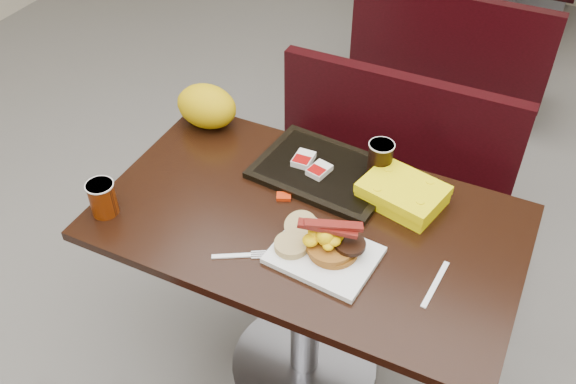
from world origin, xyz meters
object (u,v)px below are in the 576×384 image
at_px(platter, 324,255).
at_px(knife, 435,284).
at_px(hashbrown_sleeve_left, 304,159).
at_px(pancake_stack, 333,247).
at_px(tray, 325,171).
at_px(bench_near_n, 378,179).
at_px(coffee_cup_near, 103,199).
at_px(table_near, 306,301).
at_px(paper_bag, 207,106).
at_px(hashbrown_sleeve_right, 319,170).
at_px(clamshell, 403,193).
at_px(fork, 231,256).
at_px(coffee_cup_far, 380,158).
at_px(bench_far_s, 455,46).

bearing_deg(platter, knife, 12.37).
bearing_deg(hashbrown_sleeve_left, pancake_stack, -55.61).
relative_size(tray, hashbrown_sleeve_left, 5.43).
distance_m(bench_near_n, coffee_cup_near, 1.16).
xyz_separation_m(table_near, pancake_stack, (0.12, -0.10, 0.41)).
bearing_deg(paper_bag, knife, -21.71).
xyz_separation_m(table_near, coffee_cup_near, (-0.54, -0.23, 0.43)).
distance_m(tray, hashbrown_sleeve_right, 0.03).
xyz_separation_m(pancake_stack, clamshell, (0.10, 0.29, 0.00)).
xyz_separation_m(platter, fork, (-0.22, -0.11, -0.01)).
distance_m(table_near, pancake_stack, 0.43).
xyz_separation_m(coffee_cup_near, fork, (0.41, 0.01, -0.05)).
bearing_deg(table_near, tray, 100.10).
height_order(hashbrown_sleeve_left, coffee_cup_far, coffee_cup_far).
relative_size(coffee_cup_near, coffee_cup_far, 1.04).
bearing_deg(platter, table_near, 135.53).
height_order(table_near, coffee_cup_near, coffee_cup_near).
bearing_deg(pancake_stack, platter, -138.48).
bearing_deg(pancake_stack, coffee_cup_far, 90.24).
xyz_separation_m(tray, clamshell, (0.25, -0.02, 0.02)).
relative_size(table_near, fork, 8.16).
relative_size(fork, hashbrown_sleeve_right, 2.03).
distance_m(coffee_cup_near, tray, 0.66).
xyz_separation_m(pancake_stack, hashbrown_sleeve_left, (-0.23, 0.31, -0.00)).
xyz_separation_m(pancake_stack, fork, (-0.24, -0.12, -0.03)).
height_order(platter, fork, platter).
distance_m(platter, clamshell, 0.32).
bearing_deg(platter, coffee_cup_far, 92.91).
bearing_deg(table_near, bench_far_s, 90.00).
distance_m(tray, hashbrown_sleeve_left, 0.08).
height_order(hashbrown_sleeve_left, paper_bag, paper_bag).
xyz_separation_m(knife, tray, (-0.43, 0.28, 0.01)).
xyz_separation_m(hashbrown_sleeve_left, coffee_cup_far, (0.23, 0.06, 0.04)).
height_order(pancake_stack, knife, pancake_stack).
bearing_deg(coffee_cup_far, bench_far_s, 94.03).
distance_m(bench_far_s, fork, 2.16).
bearing_deg(bench_far_s, clamshell, -82.81).
bearing_deg(bench_far_s, tray, -91.22).
height_order(table_near, platter, platter).
xyz_separation_m(bench_far_s, tray, (-0.04, -1.70, 0.40)).
relative_size(hashbrown_sleeve_right, clamshell, 0.31).
distance_m(table_near, paper_bag, 0.72).
distance_m(bench_near_n, coffee_cup_far, 0.64).
height_order(platter, paper_bag, paper_bag).
xyz_separation_m(clamshell, paper_bag, (-0.71, 0.09, 0.04)).
distance_m(platter, pancake_stack, 0.03).
bearing_deg(knife, clamshell, -141.53).
height_order(platter, hashbrown_sleeve_left, hashbrown_sleeve_left).
xyz_separation_m(coffee_cup_near, hashbrown_sleeve_right, (0.49, 0.41, -0.02)).
distance_m(pancake_stack, hashbrown_sleeve_left, 0.38).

